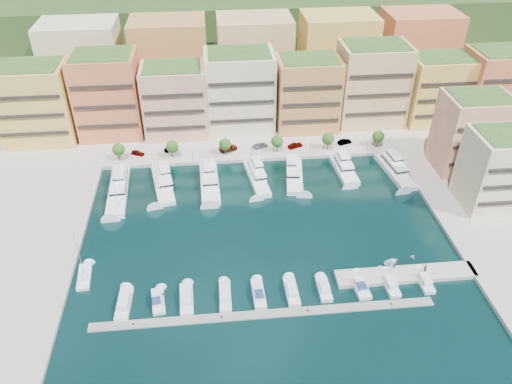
% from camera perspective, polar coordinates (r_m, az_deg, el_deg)
% --- Properties ---
extents(ground, '(400.00, 400.00, 0.00)m').
position_cam_1_polar(ground, '(128.57, 0.83, -3.61)').
color(ground, black).
rests_on(ground, ground).
extents(north_quay, '(220.00, 64.00, 2.00)m').
position_cam_1_polar(north_quay, '(180.76, -1.38, 8.80)').
color(north_quay, '#9E998E').
rests_on(north_quay, ground).
extents(east_quay, '(34.00, 76.00, 2.00)m').
position_cam_1_polar(east_quay, '(142.51, 26.90, -3.68)').
color(east_quay, '#9E998E').
rests_on(east_quay, ground).
extents(west_quay, '(34.00, 76.00, 2.00)m').
position_cam_1_polar(west_quay, '(131.88, -26.82, -7.09)').
color(west_quay, '#9E998E').
rests_on(west_quay, ground).
extents(hillside, '(240.00, 40.00, 58.00)m').
position_cam_1_polar(hillside, '(224.62, -2.39, 14.26)').
color(hillside, '#193114').
rests_on(hillside, ground).
extents(south_pontoon, '(72.00, 2.20, 0.35)m').
position_cam_1_polar(south_pontoon, '(106.85, 1.02, -13.85)').
color(south_pontoon, gray).
rests_on(south_pontoon, ground).
extents(finger_pier, '(32.00, 5.00, 2.00)m').
position_cam_1_polar(finger_pier, '(119.40, 16.71, -9.18)').
color(finger_pier, '#9E998E').
rests_on(finger_pier, ground).
extents(apartment_0, '(22.00, 16.50, 24.80)m').
position_cam_1_polar(apartment_0, '(172.55, -23.83, 9.26)').
color(apartment_0, gold).
rests_on(apartment_0, north_quay).
extents(apartment_1, '(20.00, 16.50, 26.80)m').
position_cam_1_polar(apartment_1, '(168.33, -16.54, 10.61)').
color(apartment_1, '#C17940').
rests_on(apartment_1, north_quay).
extents(apartment_2, '(20.00, 15.50, 22.80)m').
position_cam_1_polar(apartment_2, '(164.60, -9.24, 10.30)').
color(apartment_2, '#EEAD85').
rests_on(apartment_2, north_quay).
extents(apartment_3, '(22.00, 16.50, 25.80)m').
position_cam_1_polar(apartment_3, '(165.71, -1.87, 11.49)').
color(apartment_3, beige).
rests_on(apartment_3, north_quay).
extents(apartment_4, '(20.00, 15.50, 23.80)m').
position_cam_1_polar(apartment_4, '(167.06, 5.88, 11.15)').
color(apartment_4, '#C77D4A').
rests_on(apartment_4, north_quay).
extents(apartment_5, '(22.00, 16.50, 26.80)m').
position_cam_1_polar(apartment_5, '(173.75, 13.08, 11.94)').
color(apartment_5, '#E3B178').
rests_on(apartment_5, north_quay).
extents(apartment_6, '(20.00, 15.50, 22.80)m').
position_cam_1_polar(apartment_6, '(180.85, 19.94, 10.98)').
color(apartment_6, gold).
rests_on(apartment_6, north_quay).
extents(apartment_7, '(22.00, 16.50, 24.80)m').
position_cam_1_polar(apartment_7, '(188.18, 25.87, 10.80)').
color(apartment_7, '#C17940').
rests_on(apartment_7, north_quay).
extents(apartment_east_a, '(18.00, 14.50, 22.80)m').
position_cam_1_polar(apartment_east_a, '(156.07, 23.38, 6.26)').
color(apartment_east_a, '#EEAD85').
rests_on(apartment_east_a, east_quay).
extents(apartment_east_b, '(18.00, 14.50, 20.80)m').
position_cam_1_polar(apartment_east_b, '(143.28, 26.26, 2.34)').
color(apartment_east_b, beige).
rests_on(apartment_east_b, east_quay).
extents(backblock_0, '(26.00, 18.00, 30.00)m').
position_cam_1_polar(backblock_0, '(189.96, -19.04, 13.53)').
color(backblock_0, beige).
rests_on(backblock_0, north_quay).
extents(backblock_1, '(26.00, 18.00, 30.00)m').
position_cam_1_polar(backblock_1, '(185.44, -9.74, 14.41)').
color(backblock_1, '#C77D4A').
rests_on(backblock_1, north_quay).
extents(backblock_2, '(26.00, 18.00, 30.00)m').
position_cam_1_polar(backblock_2, '(185.73, -0.17, 14.94)').
color(backblock_2, '#E3B178').
rests_on(backblock_2, north_quay).
extents(backblock_3, '(26.00, 18.00, 30.00)m').
position_cam_1_polar(backblock_3, '(190.79, 9.16, 15.07)').
color(backblock_3, gold).
rests_on(backblock_3, north_quay).
extents(backblock_4, '(26.00, 18.00, 30.00)m').
position_cam_1_polar(backblock_4, '(200.27, 17.80, 14.86)').
color(backblock_4, '#C17940').
rests_on(backblock_4, north_quay).
extents(tree_0, '(3.80, 3.80, 5.65)m').
position_cam_1_polar(tree_0, '(155.60, -15.44, 4.71)').
color(tree_0, '#473323').
rests_on(tree_0, north_quay).
extents(tree_1, '(3.80, 3.80, 5.65)m').
position_cam_1_polar(tree_1, '(153.51, -9.55, 5.12)').
color(tree_1, '#473323').
rests_on(tree_1, north_quay).
extents(tree_2, '(3.80, 3.80, 5.65)m').
position_cam_1_polar(tree_2, '(153.07, -3.55, 5.48)').
color(tree_2, '#473323').
rests_on(tree_2, north_quay).
extents(tree_3, '(3.80, 3.80, 5.65)m').
position_cam_1_polar(tree_3, '(154.29, 2.42, 5.78)').
color(tree_3, '#473323').
rests_on(tree_3, north_quay).
extents(tree_4, '(3.80, 3.80, 5.65)m').
position_cam_1_polar(tree_4, '(157.14, 8.24, 6.01)').
color(tree_4, '#473323').
rests_on(tree_4, north_quay).
extents(tree_5, '(3.80, 3.80, 5.65)m').
position_cam_1_polar(tree_5, '(161.54, 13.80, 6.18)').
color(tree_5, '#473323').
rests_on(tree_5, north_quay).
extents(lamppost_0, '(0.30, 0.30, 4.20)m').
position_cam_1_polar(lamppost_0, '(153.42, -14.02, 4.09)').
color(lamppost_0, black).
rests_on(lamppost_0, north_quay).
extents(lamppost_1, '(0.30, 0.30, 4.20)m').
position_cam_1_polar(lamppost_1, '(151.62, -7.28, 4.53)').
color(lamppost_1, black).
rests_on(lamppost_1, north_quay).
extents(lamppost_2, '(0.30, 0.30, 4.20)m').
position_cam_1_polar(lamppost_2, '(151.95, -0.47, 4.91)').
color(lamppost_2, black).
rests_on(lamppost_2, north_quay).
extents(lamppost_3, '(0.30, 0.30, 4.20)m').
position_cam_1_polar(lamppost_3, '(154.39, 6.22, 5.22)').
color(lamppost_3, black).
rests_on(lamppost_3, north_quay).
extents(lamppost_4, '(0.30, 0.30, 4.20)m').
position_cam_1_polar(lamppost_4, '(158.85, 12.63, 5.45)').
color(lamppost_4, black).
rests_on(lamppost_4, north_quay).
extents(yacht_0, '(6.00, 23.71, 7.30)m').
position_cam_1_polar(yacht_0, '(144.46, -15.43, 0.46)').
color(yacht_0, white).
rests_on(yacht_0, ground).
extents(yacht_1, '(7.94, 20.09, 7.30)m').
position_cam_1_polar(yacht_1, '(144.20, -10.59, 1.11)').
color(yacht_1, white).
rests_on(yacht_1, ground).
extents(yacht_2, '(5.64, 20.45, 7.30)m').
position_cam_1_polar(yacht_2, '(143.16, -5.34, 1.39)').
color(yacht_2, white).
rests_on(yacht_2, ground).
extents(yacht_3, '(6.57, 18.75, 7.30)m').
position_cam_1_polar(yacht_3, '(144.41, 0.05, 1.90)').
color(yacht_3, white).
rests_on(yacht_3, ground).
extents(yacht_4, '(7.01, 18.62, 7.30)m').
position_cam_1_polar(yacht_4, '(145.85, 4.37, 2.10)').
color(yacht_4, white).
rests_on(yacht_4, ground).
extents(yacht_5, '(5.62, 15.42, 7.30)m').
position_cam_1_polar(yacht_5, '(150.10, 10.02, 2.72)').
color(yacht_5, white).
rests_on(yacht_5, ground).
extents(yacht_6, '(7.30, 19.63, 7.30)m').
position_cam_1_polar(yacht_6, '(153.11, 15.54, 2.59)').
color(yacht_6, white).
rests_on(yacht_6, ground).
extents(cruiser_0, '(3.22, 9.11, 2.55)m').
position_cam_1_polar(cruiser_0, '(111.59, -14.83, -12.26)').
color(cruiser_0, silver).
rests_on(cruiser_0, ground).
extents(cruiser_1, '(3.47, 7.34, 2.66)m').
position_cam_1_polar(cruiser_1, '(110.48, -11.11, -12.16)').
color(cruiser_1, silver).
rests_on(cruiser_1, ground).
extents(cruiser_2, '(3.13, 8.75, 2.55)m').
position_cam_1_polar(cruiser_2, '(109.93, -7.94, -12.05)').
color(cruiser_2, silver).
rests_on(cruiser_2, ground).
extents(cruiser_3, '(2.69, 8.74, 2.55)m').
position_cam_1_polar(cruiser_3, '(109.68, -3.53, -11.82)').
color(cruiser_3, silver).
rests_on(cruiser_3, ground).
extents(cruiser_4, '(2.81, 8.32, 2.66)m').
position_cam_1_polar(cruiser_4, '(109.94, 0.30, -11.56)').
color(cruiser_4, silver).
rests_on(cruiser_4, ground).
extents(cruiser_5, '(2.80, 8.29, 2.55)m').
position_cam_1_polar(cruiser_5, '(110.73, 4.09, -11.26)').
color(cruiser_5, silver).
rests_on(cruiser_5, ground).
extents(cruiser_6, '(2.60, 7.13, 2.55)m').
position_cam_1_polar(cruiser_6, '(111.95, 7.76, -10.92)').
color(cruiser_6, silver).
rests_on(cruiser_6, ground).
extents(cruiser_7, '(3.44, 7.87, 2.66)m').
position_cam_1_polar(cruiser_7, '(113.80, 11.80, -10.50)').
color(cruiser_7, silver).
rests_on(cruiser_7, ground).
extents(cruiser_8, '(2.90, 7.90, 2.55)m').
position_cam_1_polar(cruiser_8, '(115.81, 15.03, -10.13)').
color(cruiser_8, silver).
rests_on(cruiser_8, ground).
extents(cruiser_9, '(2.69, 7.23, 2.55)m').
position_cam_1_polar(cruiser_9, '(118.58, 18.66, -9.66)').
color(cruiser_9, silver).
rests_on(cruiser_9, ground).
extents(sailboat_2, '(3.65, 9.91, 13.20)m').
position_cam_1_polar(sailboat_2, '(138.02, -15.49, -1.84)').
color(sailboat_2, white).
rests_on(sailboat_2, ground).
extents(sailboat_0, '(3.45, 8.31, 13.20)m').
position_cam_1_polar(sailboat_0, '(120.19, -19.02, -9.18)').
color(sailboat_0, white).
rests_on(sailboat_0, ground).
extents(tender_1, '(2.11, 2.00, 0.88)m').
position_cam_1_polar(tender_1, '(119.57, 14.15, -8.27)').
color(tender_1, beige).
rests_on(tender_1, ground).
extents(tender_2, '(4.49, 3.92, 0.78)m').
position_cam_1_polar(tender_2, '(121.39, 15.20, -7.72)').
color(tender_2, white).
rests_on(tender_2, ground).
extents(tender_3, '(1.72, 1.60, 0.74)m').
position_cam_1_polar(tender_3, '(124.21, 17.44, -7.05)').
color(tender_3, beige).
rests_on(tender_3, ground).
extents(car_0, '(4.60, 3.34, 1.46)m').
position_cam_1_polar(car_0, '(158.50, -13.37, 4.38)').
color(car_0, gray).
rests_on(car_0, north_quay).
extents(car_1, '(4.49, 2.79, 1.40)m').
position_cam_1_polar(car_1, '(158.37, -9.68, 4.84)').
color(car_1, gray).
rests_on(car_1, north_quay).
extents(car_2, '(6.57, 4.69, 1.66)m').
position_cam_1_polar(car_2, '(156.76, -3.19, 5.04)').
color(car_2, gray).
rests_on(car_2, north_quay).
extents(car_3, '(5.41, 3.83, 1.45)m').
position_cam_1_polar(car_3, '(158.25, 0.50, 5.37)').
color(car_3, gray).
rests_on(car_3, north_quay).
extents(car_4, '(5.33, 3.78, 1.69)m').
position_cam_1_polar(car_4, '(158.58, 4.50, 5.37)').
color(car_4, gray).
rests_on(car_4, north_quay).
extents(car_5, '(4.84, 2.95, 1.51)m').
position_cam_1_polar(car_5, '(162.61, 10.08, 5.68)').
color(car_5, gray).
rests_on(car_5, north_quay).
extents(person_0, '(0.62, 0.72, 1.66)m').
position_cam_1_polar(person_0, '(118.49, 15.56, -8.12)').
color(person_0, navy).
rests_on(person_0, finger_pier).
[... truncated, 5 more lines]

